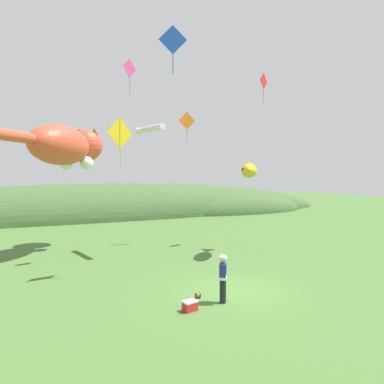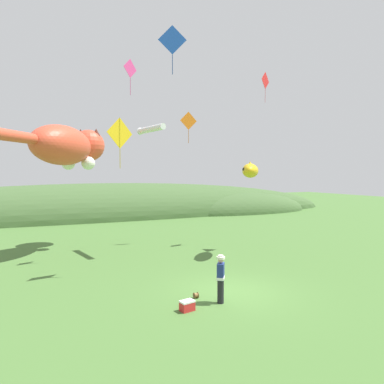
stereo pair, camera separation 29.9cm
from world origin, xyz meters
TOP-DOWN VIEW (x-y plane):
  - ground_plane at (0.00, 0.00)m, footprint 120.00×120.00m
  - distant_hill_ridge at (1.88, 26.82)m, footprint 60.39×10.77m
  - festival_attendant at (-1.03, -0.86)m, footprint 0.46×0.49m
  - kite_spool at (-1.65, -0.04)m, footprint 0.17×0.22m
  - picnic_cooler at (-2.44, -1.02)m, footprint 0.54×0.41m
  - kite_giant_cat at (-5.38, 10.17)m, footprint 6.10×7.58m
  - kite_fish_windsock at (4.28, 5.19)m, footprint 2.54×2.99m
  - kite_tube_streamer at (-0.95, 7.84)m, footprint 0.99×2.76m
  - kite_diamond_gold at (-3.62, 4.00)m, footprint 1.30×0.59m
  - kite_diamond_pink at (-2.49, 6.44)m, footprint 0.84×0.56m
  - kite_diamond_red at (6.83, 7.32)m, footprint 0.98×0.55m
  - kite_diamond_blue at (-1.35, 3.19)m, footprint 1.23×0.48m
  - kite_diamond_orange at (2.27, 9.62)m, footprint 1.21×0.04m

SIDE VIEW (x-z plane):
  - ground_plane at x=0.00m, z-range 0.00..0.00m
  - distant_hill_ridge at x=1.88m, z-range -3.76..3.76m
  - kite_spool at x=-1.65m, z-range 0.00..0.22m
  - picnic_cooler at x=-2.44m, z-range 0.00..0.36m
  - festival_attendant at x=-1.03m, z-range 0.07..1.84m
  - kite_fish_windsock at x=4.28m, z-range 4.47..5.43m
  - kite_giant_cat at x=-5.38m, z-range 5.04..7.78m
  - kite_diamond_gold at x=-3.62m, z-range 5.43..7.75m
  - kite_tube_streamer at x=-0.95m, z-range 7.18..7.62m
  - kite_diamond_orange at x=2.27m, z-range 7.27..9.38m
  - kite_diamond_pink at x=-2.49m, z-range 9.36..11.25m
  - kite_diamond_blue at x=-1.35m, z-range 9.73..11.94m
  - kite_diamond_red at x=6.83m, z-range 9.92..11.94m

